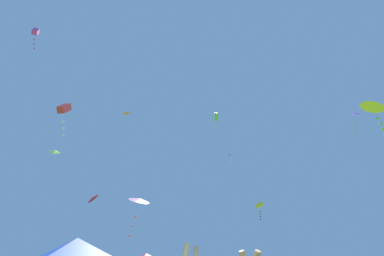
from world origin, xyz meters
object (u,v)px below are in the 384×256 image
Objects in this scene: kite_yellow_delta at (373,107)px; kite_pink_delta at (139,201)px; kite_purple_diamond at (354,115)px; kite_red_box at (64,109)px; kite_blue_diamond at (231,155)px; kite_orange_diamond at (126,114)px; kite_lime_diamond at (54,151)px; kite_lime_box at (216,117)px; kite_yellow_box at (260,206)px; kite_magenta_box at (36,32)px; canopy_tent_blue at (76,249)px; kite_red_delta at (93,198)px.

kite_pink_delta is (-13.10, 7.74, -2.02)m from kite_yellow_delta.
kite_purple_diamond is 1.12× the size of kite_red_box.
kite_blue_diamond is at bearing 111.87° from kite_yellow_delta.
kite_lime_diamond is at bearing -130.57° from kite_orange_diamond.
kite_lime_box reaches higher than kite_red_box.
kite_lime_diamond is (-32.79, -6.70, -6.22)m from kite_purple_diamond.
kite_blue_diamond is 16.49m from kite_red_box.
kite_lime_box is (-1.28, -7.68, 0.04)m from kite_blue_diamond.
kite_pink_delta is (5.83, -10.26, -13.97)m from kite_orange_diamond.
kite_orange_diamond is at bearing -168.70° from kite_yellow_box.
kite_red_box is at bearing -136.63° from kite_pink_delta.
kite_magenta_box is at bearing -112.60° from kite_orange_diamond.
kite_purple_diamond is 28.00m from kite_pink_delta.
kite_yellow_delta is at bearing -81.85° from kite_yellow_box.
kite_blue_diamond reaches higher than canopy_tent_blue.
kite_red_delta is (-9.30, 12.22, 3.72)m from kite_pink_delta.
kite_lime_diamond is 11.62m from kite_magenta_box.
canopy_tent_blue is 25.27m from kite_orange_diamond.
kite_lime_box is 8.60m from kite_pink_delta.
kite_red_box is at bearing -56.33° from kite_lime_diamond.
kite_purple_diamond is (15.19, 4.04, 6.30)m from kite_blue_diamond.
kite_blue_diamond is 22.45m from kite_magenta_box.
kite_red_box is 12.53m from kite_magenta_box.
kite_magenta_box is (-10.37, 4.74, 19.70)m from canopy_tent_blue.
kite_red_box reaches higher than canopy_tent_blue.
kite_orange_diamond is (-5.22, 17.11, 17.85)m from canopy_tent_blue.
kite_lime_box is 11.11m from kite_red_box.
kite_pink_delta is at bearing -126.83° from kite_yellow_box.
kite_pink_delta is (-10.06, -13.43, -2.60)m from kite_yellow_box.
kite_lime_box is 0.89× the size of kite_orange_diamond.
kite_lime_diamond is at bearing 162.92° from kite_lime_box.
kite_orange_diamond is 0.61× the size of kite_magenta_box.
kite_purple_diamond is at bearing 27.21° from kite_pink_delta.
kite_yellow_delta is (17.65, -3.43, -3.28)m from kite_red_box.
kite_lime_box is at bearing -144.58° from kite_purple_diamond.
kite_magenta_box is (-5.15, -12.37, 1.86)m from kite_orange_diamond.
kite_yellow_box is 29.31m from kite_magenta_box.
kite_blue_diamond is at bearing -116.66° from kite_yellow_box.
kite_lime_box is at bearing 21.28° from kite_red_box.
kite_red_delta is (-31.52, 0.80, -8.93)m from kite_purple_diamond.
kite_yellow_box is 21.40m from kite_yellow_delta.
kite_yellow_delta is 1.17× the size of kite_red_delta.
kite_purple_diamond is 1.85× the size of kite_orange_diamond.
kite_lime_diamond is at bearing 155.93° from kite_pink_delta.
kite_orange_diamond is (4.74, 5.54, 7.54)m from kite_lime_diamond.
kite_yellow_box is 23.14m from kite_red_box.
kite_lime_box is at bearing 134.62° from kite_yellow_delta.
kite_red_box is (-14.62, -17.74, 2.69)m from kite_yellow_box.
kite_magenta_box reaches higher than kite_blue_diamond.
kite_blue_diamond is 0.74× the size of kite_orange_diamond.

